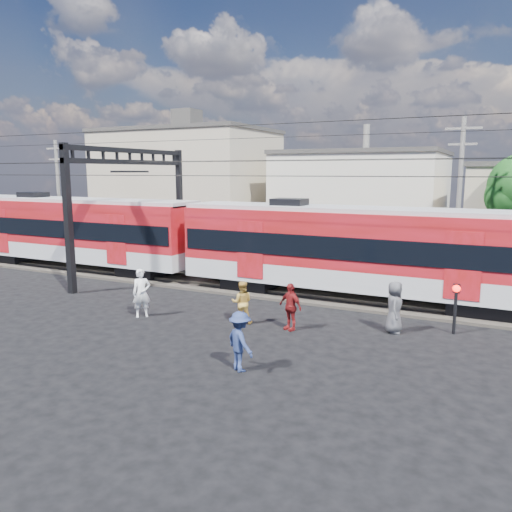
% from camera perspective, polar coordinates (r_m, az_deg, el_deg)
% --- Properties ---
extents(ground, '(120.00, 120.00, 0.00)m').
position_cam_1_polar(ground, '(16.62, -4.53, -10.47)').
color(ground, black).
rests_on(ground, ground).
extents(track_bed, '(70.00, 3.40, 0.12)m').
position_cam_1_polar(track_bed, '(23.53, 5.45, -4.29)').
color(track_bed, '#2D2823').
rests_on(track_bed, ground).
extents(rail_near, '(70.00, 0.12, 0.12)m').
position_cam_1_polar(rail_near, '(22.82, 4.79, -4.41)').
color(rail_near, '#59544C').
rests_on(rail_near, track_bed).
extents(rail_far, '(70.00, 0.12, 0.12)m').
position_cam_1_polar(rail_far, '(24.19, 6.09, -3.62)').
color(rail_far, '#59544C').
rests_on(rail_far, track_bed).
extents(commuter_train, '(50.30, 3.08, 4.17)m').
position_cam_1_polar(commuter_train, '(22.31, 11.90, 0.91)').
color(commuter_train, black).
rests_on(commuter_train, ground).
extents(catenary, '(70.00, 9.30, 7.52)m').
position_cam_1_polar(catenary, '(27.12, -11.91, 8.23)').
color(catenary, black).
rests_on(catenary, ground).
extents(building_west, '(14.28, 10.20, 9.30)m').
position_cam_1_polar(building_west, '(45.00, -7.73, 8.21)').
color(building_west, tan).
rests_on(building_west, ground).
extents(building_midwest, '(12.24, 12.24, 7.30)m').
position_cam_1_polar(building_midwest, '(41.67, 12.27, 6.60)').
color(building_midwest, beige).
rests_on(building_midwest, ground).
extents(utility_pole_mid, '(1.80, 0.24, 8.50)m').
position_cam_1_polar(utility_pole_mid, '(28.49, 22.21, 6.57)').
color(utility_pole_mid, slate).
rests_on(utility_pole_mid, ground).
extents(utility_pole_west, '(1.80, 0.24, 8.00)m').
position_cam_1_polar(utility_pole_west, '(40.66, -21.64, 6.95)').
color(utility_pole_west, slate).
rests_on(utility_pole_west, ground).
extents(pedestrian_a, '(0.82, 0.82, 1.93)m').
position_cam_1_polar(pedestrian_a, '(20.27, -12.95, -4.14)').
color(pedestrian_a, white).
rests_on(pedestrian_a, ground).
extents(pedestrian_b, '(0.98, 0.89, 1.64)m').
position_cam_1_polar(pedestrian_b, '(18.95, -1.62, -5.31)').
color(pedestrian_b, gold).
rests_on(pedestrian_b, ground).
extents(pedestrian_c, '(1.31, 1.15, 1.76)m').
position_cam_1_polar(pedestrian_c, '(14.55, -1.83, -9.73)').
color(pedestrian_c, navy).
rests_on(pedestrian_c, ground).
extents(pedestrian_d, '(1.10, 0.76, 1.74)m').
position_cam_1_polar(pedestrian_d, '(18.21, 3.93, -5.79)').
color(pedestrian_d, maroon).
rests_on(pedestrian_d, ground).
extents(pedestrian_e, '(0.73, 0.99, 1.87)m').
position_cam_1_polar(pedestrian_e, '(18.51, 15.54, -5.66)').
color(pedestrian_e, '#454449').
rests_on(pedestrian_e, ground).
extents(crossing_signal, '(0.27, 0.27, 1.83)m').
position_cam_1_polar(crossing_signal, '(18.94, 21.87, -4.62)').
color(crossing_signal, black).
rests_on(crossing_signal, ground).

